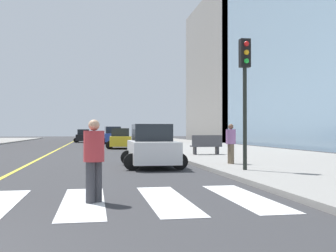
{
  "coord_description": "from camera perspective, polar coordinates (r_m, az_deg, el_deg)",
  "views": [
    {
      "loc": [
        2.93,
        -4.97,
        1.52
      ],
      "look_at": [
        8.33,
        25.21,
        1.88
      ],
      "focal_mm": 44.16,
      "sensor_mm": 36.0,
      "label": 1
    }
  ],
  "objects": [
    {
      "name": "sidewalk_kerb_east",
      "position": [
        26.68,
        10.23,
        -3.77
      ],
      "size": [
        10.0,
        120.0,
        0.15
      ],
      "primitive_type": "cube",
      "color": "gray",
      "rests_on": "ground"
    },
    {
      "name": "pedestrian_waiting_east",
      "position": [
        17.45,
        8.66,
        -2.17
      ],
      "size": [
        0.41,
        0.41,
        1.66
      ],
      "rotation": [
        0.0,
        0.0,
        4.88
      ],
      "color": "brown",
      "rests_on": "sidewalk_kerb_east"
    },
    {
      "name": "traffic_light_near_corner",
      "position": [
        14.88,
        10.57,
        6.59
      ],
      "size": [
        0.36,
        0.41,
        4.61
      ],
      "rotation": [
        0.0,
        0.0,
        3.14
      ],
      "color": "black",
      "rests_on": "sidewalk_kerb_east"
    },
    {
      "name": "car_black_fourth",
      "position": [
        55.64,
        -11.58,
        -1.4
      ],
      "size": [
        2.49,
        3.9,
        1.72
      ],
      "rotation": [
        0.0,
        0.0,
        3.1
      ],
      "color": "black",
      "rests_on": "ground"
    },
    {
      "name": "lane_divider_paint",
      "position": [
        45.09,
        -13.87,
        -2.58
      ],
      "size": [
        0.16,
        80.0,
        0.01
      ],
      "primitive_type": "cube",
      "color": "yellow",
      "rests_on": "ground"
    },
    {
      "name": "car_yellow_second",
      "position": [
        35.82,
        -6.63,
        -1.8
      ],
      "size": [
        2.55,
        3.97,
        1.74
      ],
      "rotation": [
        0.0,
        0.0,
        3.09
      ],
      "color": "gold",
      "rests_on": "ground"
    },
    {
      "name": "park_bench",
      "position": [
        24.13,
        5.31,
        -2.65
      ],
      "size": [
        1.81,
        0.58,
        1.12
      ],
      "rotation": [
        0.0,
        0.0,
        1.58
      ],
      "color": "#47474C",
      "rests_on": "sidewalk_kerb_east"
    },
    {
      "name": "parking_garage_concrete",
      "position": [
        67.33,
        12.34,
        7.4
      ],
      "size": [
        18.0,
        24.0,
        21.91
      ],
      "primitive_type": "cube",
      "color": "gray",
      "rests_on": "ground"
    },
    {
      "name": "car_blue_nearest",
      "position": [
        48.8,
        -7.63,
        -1.35
      ],
      "size": [
        2.92,
        4.58,
        2.01
      ],
      "rotation": [
        0.0,
        0.0,
        3.18
      ],
      "color": "#2D479E",
      "rests_on": "ground"
    },
    {
      "name": "pedestrian_crossing",
      "position": [
        8.89,
        -10.19,
        -4.22
      ],
      "size": [
        0.44,
        0.44,
        1.76
      ],
      "rotation": [
        0.0,
        0.0,
        3.83
      ],
      "color": "#38383D",
      "rests_on": "ground"
    },
    {
      "name": "car_white_third",
      "position": [
        17.36,
        -2.24,
        -2.92
      ],
      "size": [
        2.56,
        4.06,
        1.8
      ],
      "rotation": [
        0.0,
        0.0,
        3.12
      ],
      "color": "silver",
      "rests_on": "ground"
    }
  ]
}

